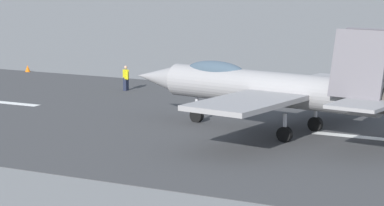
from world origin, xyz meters
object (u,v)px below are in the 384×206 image
object	(u,v)px
marker_cone_mid	(262,85)
marker_cone_far	(28,69)
fighter_jet	(273,87)
crew_person	(126,78)

from	to	relation	value
marker_cone_mid	marker_cone_far	distance (m)	20.36
fighter_jet	marker_cone_far	bearing A→B (deg)	-27.06
marker_cone_mid	fighter_jet	bearing A→B (deg)	114.51
fighter_jet	marker_cone_mid	xyz separation A→B (m)	(6.18, -13.56, -2.07)
crew_person	marker_cone_far	distance (m)	13.28
fighter_jet	crew_person	bearing A→B (deg)	-31.43
marker_cone_far	crew_person	bearing A→B (deg)	158.43
fighter_jet	marker_cone_far	xyz separation A→B (m)	(26.55, -13.56, -2.07)
crew_person	marker_cone_mid	distance (m)	9.41
crew_person	marker_cone_far	xyz separation A→B (m)	(12.34, -4.88, -0.59)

